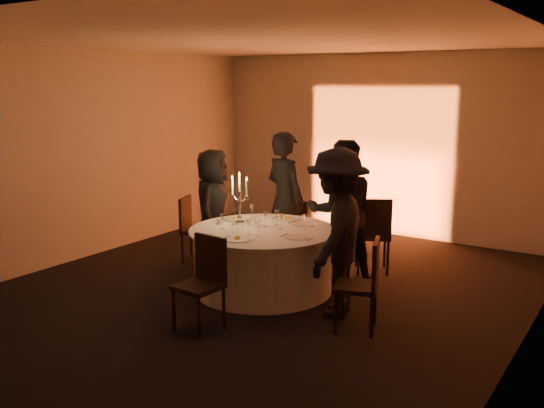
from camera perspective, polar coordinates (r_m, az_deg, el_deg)
The scene contains 35 objects.
floor at distance 7.56m, azimuth -0.83°, elevation -8.08°, with size 7.00×7.00×0.00m, color black.
ceiling at distance 7.15m, azimuth -0.90°, elevation 15.24°, with size 7.00×7.00×0.00m, color white.
wall_back at distance 10.28m, azimuth 10.09°, elevation 5.51°, with size 7.00×7.00×0.00m, color #A8A49C.
wall_left at distance 9.20m, azimuth -16.65°, elevation 4.55°, with size 7.00×7.00×0.00m, color #A8A49C.
wall_right at distance 6.09m, azimuth 23.32°, elevation 0.82°, with size 7.00×7.00×0.00m, color #A8A49C.
uplighter_fixture at distance 10.25m, azimuth 9.15°, elevation -2.70°, with size 0.25×0.12×0.10m, color black.
banquet_table at distance 7.44m, azimuth -0.84°, elevation -5.29°, with size 1.80×1.80×0.77m.
chair_left at distance 8.70m, azimuth -7.47°, elevation -2.00°, with size 0.52×0.52×0.93m.
chair_back_left at distance 8.79m, azimuth 2.81°, elevation -2.00°, with size 0.45×0.45×0.87m.
chair_back_right at distance 8.17m, azimuth 9.50°, elevation -2.47°, with size 0.61×0.61×1.03m.
chair_right at distance 6.29m, azimuth 8.67°, elevation -7.08°, with size 0.53×0.53×0.96m.
chair_front at distance 6.33m, azimuth -6.45°, elevation -6.86°, with size 0.46×0.46×0.97m.
guest_left at distance 8.45m, azimuth -5.61°, elevation -0.33°, with size 0.79×0.52×1.63m, color black.
guest_back_left at distance 8.36m, azimuth 1.24°, elevation 0.46°, with size 0.68×0.45×1.87m, color black.
guest_back_right at distance 7.73m, azimuth 6.56°, elevation -0.70°, with size 0.89×0.69×1.82m, color black.
guest_right at distance 6.59m, azimuth 6.10°, elevation -2.70°, with size 1.19×0.69×1.85m, color black.
plate_left at distance 7.84m, azimuth -3.51°, elevation -1.40°, with size 0.36×0.28×0.08m.
plate_back_left at distance 7.87m, azimuth 1.40°, elevation -1.34°, with size 0.36×0.26×0.08m.
plate_back_right at distance 7.60m, azimuth 2.95°, elevation -1.89°, with size 0.36×0.28×0.01m.
plate_right at distance 6.95m, azimuth 2.38°, elevation -3.14°, with size 0.36×0.26×0.01m.
plate_front at distance 6.86m, azimuth -3.26°, elevation -3.27°, with size 0.36×0.30×0.08m.
coffee_cup at distance 7.65m, azimuth -4.91°, elevation -1.66°, with size 0.11×0.11×0.07m.
candelabra at distance 7.63m, azimuth -3.06°, elevation -0.13°, with size 0.27×0.13×0.65m.
wine_glass_a at distance 7.52m, azimuth 0.48°, elevation -0.99°, with size 0.07×0.07×0.19m.
wine_glass_b at distance 7.45m, azimuth -0.66°, elevation -1.12°, with size 0.07×0.07×0.19m.
wine_glass_c at distance 7.00m, azimuth -1.33°, elevation -1.93°, with size 0.07×0.07×0.19m.
wine_glass_d at distance 7.58m, azimuth -3.55°, elevation -0.92°, with size 0.07×0.07×0.19m.
wine_glass_e at distance 7.03m, azimuth -2.17°, elevation -1.88°, with size 0.07×0.07×0.19m.
wine_glass_f at distance 7.34m, azimuth -4.72°, elevation -1.33°, with size 0.07×0.07×0.19m.
wine_glass_g at distance 7.87m, azimuth -1.91°, elevation -0.45°, with size 0.07×0.07×0.19m.
wine_glass_h at distance 7.28m, azimuth 3.11°, elevation -1.42°, with size 0.07×0.07×0.19m.
wine_glass_i at distance 7.32m, azimuth 0.86°, elevation -1.34°, with size 0.07×0.07×0.19m.
tumbler_a at distance 7.65m, azimuth -1.54°, elevation -1.50°, with size 0.07×0.07×0.09m, color white.
tumbler_b at distance 7.30m, azimuth -3.00°, elevation -2.13°, with size 0.07×0.07×0.09m, color white.
tumbler_c at distance 7.23m, azimuth -3.57°, elevation -2.27°, with size 0.07×0.07×0.09m, color white.
Camera 1 is at (3.96, -5.93, 2.52)m, focal length 40.00 mm.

